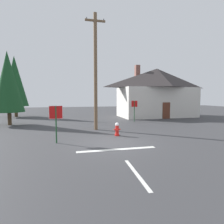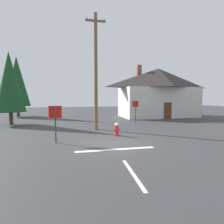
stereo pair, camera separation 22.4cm
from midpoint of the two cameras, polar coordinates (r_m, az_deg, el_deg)
ground_plane at (r=11.24m, az=0.50°, el=-9.36°), size 80.00×80.00×0.10m
lane_stop_bar at (r=9.67m, az=1.80°, el=-11.36°), size 4.11×0.31×0.01m
lane_center_stripe at (r=6.90m, az=7.34°, el=-18.12°), size 0.29×2.71×0.01m
stop_sign_near at (r=11.18m, az=-16.38°, el=-1.29°), size 0.77×0.08×2.17m
fire_hydrant at (r=12.86m, az=1.98°, el=-5.31°), size 0.46×0.39×0.91m
utility_pole at (r=15.27m, az=-4.55°, el=12.57°), size 1.60×0.28×9.20m
stop_sign_far at (r=20.22m, az=7.47°, el=1.63°), size 0.59×0.41×2.28m
house at (r=25.93m, az=14.12°, el=5.98°), size 10.56×5.66×6.93m
pine_tree_tall_left at (r=28.13m, az=-26.82°, el=8.36°), size 3.22×3.22×8.05m
pine_tree_mid_left at (r=20.19m, az=-28.53°, el=8.07°), size 2.77×2.77×6.92m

